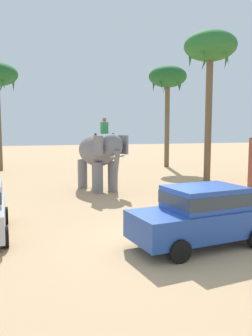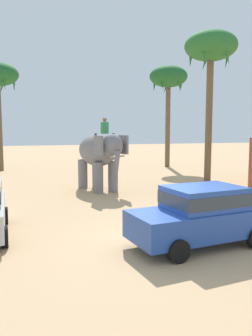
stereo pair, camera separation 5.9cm
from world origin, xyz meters
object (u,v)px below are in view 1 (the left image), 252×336
at_px(car_sedan_foreground, 202,213).
at_px(palm_tree_near_hut, 168,80).
at_px(elephant_with_mahout, 99,154).
at_px(palm_tree_far_back, 210,51).

xyz_separation_m(car_sedan_foreground, palm_tree_near_hut, (7.12, 19.12, 6.48)).
relative_size(elephant_with_mahout, palm_tree_near_hut, 0.47).
distance_m(elephant_with_mahout, palm_tree_far_back, 9.51).
bearing_deg(palm_tree_far_back, palm_tree_near_hut, 84.47).
xyz_separation_m(elephant_with_mahout, palm_tree_far_back, (7.25, 1.32, 6.01)).
xyz_separation_m(palm_tree_near_hut, palm_tree_far_back, (-0.80, -8.31, 0.59)).
bearing_deg(elephant_with_mahout, palm_tree_far_back, 10.33).
distance_m(elephant_with_mahout, palm_tree_near_hut, 13.67).
distance_m(palm_tree_near_hut, palm_tree_far_back, 8.37).
height_order(car_sedan_foreground, elephant_with_mahout, elephant_with_mahout).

